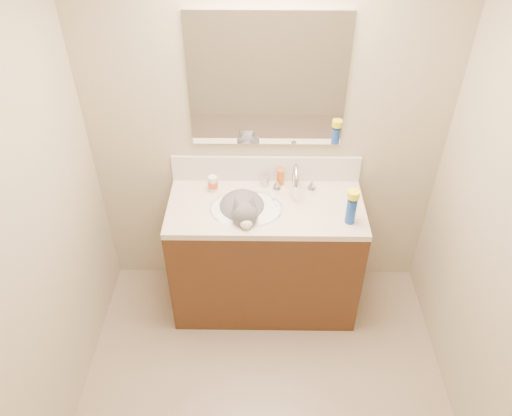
{
  "coord_description": "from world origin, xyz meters",
  "views": [
    {
      "loc": [
        -0.03,
        -1.39,
        2.76
      ],
      "look_at": [
        -0.06,
        0.92,
        0.88
      ],
      "focal_mm": 35.0,
      "sensor_mm": 36.0,
      "label": 1
    }
  ],
  "objects_px": {
    "spray_can": "(351,211)",
    "amber_bottle": "(280,177)",
    "faucet": "(295,181)",
    "cat": "(243,212)",
    "basin": "(246,217)",
    "pill_bottle": "(213,183)",
    "vanity_cabinet": "(265,258)",
    "silver_jar": "(265,181)"
  },
  "relations": [
    {
      "from": "spray_can",
      "to": "silver_jar",
      "type": "bearing_deg",
      "value": 144.43
    },
    {
      "from": "faucet",
      "to": "cat",
      "type": "xyz_separation_m",
      "value": [
        -0.32,
        -0.17,
        -0.11
      ]
    },
    {
      "from": "pill_bottle",
      "to": "vanity_cabinet",
      "type": "bearing_deg",
      "value": -24.74
    },
    {
      "from": "faucet",
      "to": "spray_can",
      "type": "height_order",
      "value": "faucet"
    },
    {
      "from": "faucet",
      "to": "silver_jar",
      "type": "xyz_separation_m",
      "value": [
        -0.19,
        0.07,
        -0.05
      ]
    },
    {
      "from": "cat",
      "to": "pill_bottle",
      "type": "xyz_separation_m",
      "value": [
        -0.19,
        0.18,
        0.08
      ]
    },
    {
      "from": "silver_jar",
      "to": "amber_bottle",
      "type": "height_order",
      "value": "amber_bottle"
    },
    {
      "from": "spray_can",
      "to": "cat",
      "type": "bearing_deg",
      "value": 169.39
    },
    {
      "from": "cat",
      "to": "spray_can",
      "type": "distance_m",
      "value": 0.65
    },
    {
      "from": "faucet",
      "to": "silver_jar",
      "type": "distance_m",
      "value": 0.21
    },
    {
      "from": "pill_bottle",
      "to": "silver_jar",
      "type": "distance_m",
      "value": 0.33
    },
    {
      "from": "faucet",
      "to": "pill_bottle",
      "type": "bearing_deg",
      "value": 178.2
    },
    {
      "from": "vanity_cabinet",
      "to": "silver_jar",
      "type": "distance_m",
      "value": 0.53
    },
    {
      "from": "vanity_cabinet",
      "to": "basin",
      "type": "height_order",
      "value": "basin"
    },
    {
      "from": "pill_bottle",
      "to": "silver_jar",
      "type": "bearing_deg",
      "value": 9.7
    },
    {
      "from": "pill_bottle",
      "to": "amber_bottle",
      "type": "distance_m",
      "value": 0.43
    },
    {
      "from": "basin",
      "to": "faucet",
      "type": "height_order",
      "value": "faucet"
    },
    {
      "from": "cat",
      "to": "spray_can",
      "type": "height_order",
      "value": "cat"
    },
    {
      "from": "faucet",
      "to": "vanity_cabinet",
      "type": "bearing_deg",
      "value": -142.71
    },
    {
      "from": "faucet",
      "to": "spray_can",
      "type": "relative_size",
      "value": 1.75
    },
    {
      "from": "pill_bottle",
      "to": "amber_bottle",
      "type": "height_order",
      "value": "amber_bottle"
    },
    {
      "from": "cat",
      "to": "spray_can",
      "type": "xyz_separation_m",
      "value": [
        0.63,
        -0.12,
        0.11
      ]
    },
    {
      "from": "basin",
      "to": "vanity_cabinet",
      "type": "bearing_deg",
      "value": 14.04
    },
    {
      "from": "vanity_cabinet",
      "to": "amber_bottle",
      "type": "relative_size",
      "value": 10.83
    },
    {
      "from": "faucet",
      "to": "pill_bottle",
      "type": "height_order",
      "value": "faucet"
    },
    {
      "from": "cat",
      "to": "spray_can",
      "type": "relative_size",
      "value": 2.75
    },
    {
      "from": "basin",
      "to": "cat",
      "type": "bearing_deg",
      "value": 175.64
    },
    {
      "from": "amber_bottle",
      "to": "pill_bottle",
      "type": "bearing_deg",
      "value": -171.07
    },
    {
      "from": "amber_bottle",
      "to": "spray_can",
      "type": "xyz_separation_m",
      "value": [
        0.4,
        -0.37,
        0.02
      ]
    },
    {
      "from": "silver_jar",
      "to": "basin",
      "type": "bearing_deg",
      "value": -115.04
    },
    {
      "from": "cat",
      "to": "amber_bottle",
      "type": "relative_size",
      "value": 3.96
    },
    {
      "from": "silver_jar",
      "to": "spray_can",
      "type": "distance_m",
      "value": 0.61
    },
    {
      "from": "pill_bottle",
      "to": "cat",
      "type": "bearing_deg",
      "value": -43.37
    },
    {
      "from": "faucet",
      "to": "spray_can",
      "type": "bearing_deg",
      "value": -42.64
    },
    {
      "from": "faucet",
      "to": "silver_jar",
      "type": "relative_size",
      "value": 4.27
    },
    {
      "from": "spray_can",
      "to": "amber_bottle",
      "type": "bearing_deg",
      "value": 137.21
    },
    {
      "from": "basin",
      "to": "silver_jar",
      "type": "bearing_deg",
      "value": 64.96
    },
    {
      "from": "faucet",
      "to": "amber_bottle",
      "type": "xyz_separation_m",
      "value": [
        -0.09,
        0.08,
        -0.03
      ]
    },
    {
      "from": "basin",
      "to": "pill_bottle",
      "type": "relative_size",
      "value": 4.42
    },
    {
      "from": "pill_bottle",
      "to": "silver_jar",
      "type": "xyz_separation_m",
      "value": [
        0.32,
        0.06,
        -0.02
      ]
    },
    {
      "from": "amber_bottle",
      "to": "silver_jar",
      "type": "bearing_deg",
      "value": -173.57
    },
    {
      "from": "pill_bottle",
      "to": "spray_can",
      "type": "height_order",
      "value": "spray_can"
    }
  ]
}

